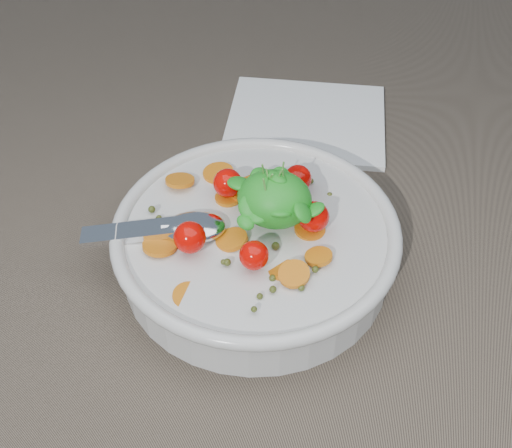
# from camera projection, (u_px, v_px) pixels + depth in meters

# --- Properties ---
(ground) EXTENTS (6.00, 6.00, 0.00)m
(ground) POSITION_uv_depth(u_px,v_px,m) (237.00, 256.00, 0.59)
(ground) COLOR #736452
(ground) RESTS_ON ground
(bowl) EXTENTS (0.27, 0.25, 0.11)m
(bowl) POSITION_uv_depth(u_px,v_px,m) (256.00, 241.00, 0.56)
(bowl) COLOR silver
(bowl) RESTS_ON ground
(napkin) EXTENTS (0.19, 0.17, 0.01)m
(napkin) POSITION_uv_depth(u_px,v_px,m) (306.00, 121.00, 0.73)
(napkin) COLOR white
(napkin) RESTS_ON ground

